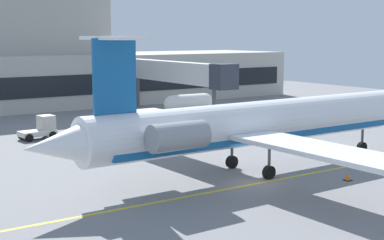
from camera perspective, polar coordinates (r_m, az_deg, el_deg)
The scene contains 9 objects.
ground at distance 37.10m, azimuth 5.99°, elevation -6.30°, with size 120.00×120.00×0.11m.
terminal_building at distance 79.73m, azimuth -16.63°, elevation 5.54°, with size 76.00×16.56×16.93m.
jet_bridge_west at distance 66.91m, azimuth -1.37°, elevation 4.70°, with size 2.40×20.96×6.41m.
regional_jet at distance 39.43m, azimuth 6.59°, elevation -0.32°, with size 33.39×26.27×9.27m.
baggage_tug at distance 54.00m, azimuth -14.68°, elevation -0.81°, with size 3.34×2.13×2.11m.
fuel_tank at distance 68.72m, azimuth -0.33°, elevation 1.71°, with size 6.70×2.07×2.37m.
safety_cone_alpha at distance 38.80m, azimuth 15.15°, elevation -5.45°, with size 0.47×0.47×0.55m.
safety_cone_bravo at distance 48.78m, azimuth 7.90°, elevation -2.42°, with size 0.47×0.47×0.55m.
safety_cone_charlie at distance 47.54m, azimuth 11.35°, elevation -2.79°, with size 0.47×0.47×0.55m.
Camera 1 is at (-23.21, -27.37, 9.33)m, focal length 53.92 mm.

